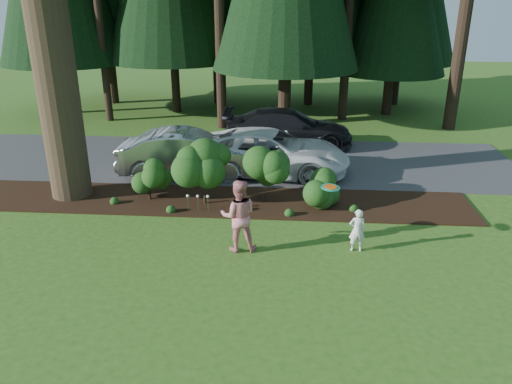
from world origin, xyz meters
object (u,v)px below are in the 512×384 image
at_px(car_silver_wagon, 189,153).
at_px(child, 357,230).
at_px(car_dark_suv, 288,128).
at_px(adult, 239,216).
at_px(frisbee, 330,187).
at_px(car_white_suv, 270,152).

bearing_deg(car_silver_wagon, child, -138.82).
xyz_separation_m(car_dark_suv, adult, (-1.09, -9.31, 0.12)).
distance_m(car_silver_wagon, frisbee, 7.06).
distance_m(car_white_suv, adult, 5.84).
xyz_separation_m(car_silver_wagon, frisbee, (4.57, -5.31, 0.90)).
xyz_separation_m(car_silver_wagon, child, (5.31, -5.22, -0.27)).
height_order(car_white_suv, frisbee, frisbee).
bearing_deg(frisbee, car_silver_wagon, 130.75).
bearing_deg(car_dark_suv, frisbee, -174.88).
height_order(car_silver_wagon, car_white_suv, car_silver_wagon).
relative_size(car_silver_wagon, adult, 2.62).
bearing_deg(child, car_white_suv, -68.37).
xyz_separation_m(child, frisbee, (-0.74, -0.09, 1.17)).
xyz_separation_m(car_white_suv, frisbee, (1.73, -5.75, 0.92)).
xyz_separation_m(car_dark_suv, frisbee, (1.15, -9.24, 0.92)).
bearing_deg(child, adult, 1.14).
height_order(adult, frisbee, adult).
bearing_deg(car_white_suv, child, -149.37).
bearing_deg(car_dark_suv, child, -170.33).
height_order(child, adult, adult).
height_order(car_silver_wagon, car_dark_suv, car_silver_wagon).
distance_m(car_silver_wagon, adult, 5.86).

